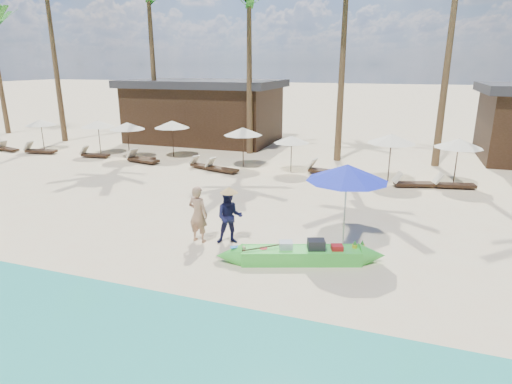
% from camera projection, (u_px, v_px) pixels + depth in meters
% --- Properties ---
extents(ground, '(240.00, 240.00, 0.00)m').
position_uv_depth(ground, '(192.00, 250.00, 12.84)').
color(ground, beige).
rests_on(ground, ground).
extents(wet_sand_strip, '(240.00, 4.50, 0.01)m').
position_uv_depth(wet_sand_strip, '(73.00, 350.00, 8.32)').
color(wet_sand_strip, tan).
rests_on(wet_sand_strip, ground).
extents(green_canoe, '(5.12, 2.09, 0.68)m').
position_uv_depth(green_canoe, '(301.00, 255.00, 11.98)').
color(green_canoe, '#42D942').
rests_on(green_canoe, ground).
extents(tourist, '(0.70, 0.51, 1.79)m').
position_uv_depth(tourist, '(198.00, 214.00, 13.23)').
color(tourist, tan).
rests_on(tourist, ground).
extents(vendor_green, '(1.00, 0.89, 1.69)m').
position_uv_depth(vendor_green, '(229.00, 217.00, 13.11)').
color(vendor_green, '#16163C').
rests_on(vendor_green, ground).
extents(blue_umbrella, '(2.39, 2.39, 2.58)m').
position_uv_depth(blue_umbrella, '(347.00, 173.00, 12.40)').
color(blue_umbrella, '#99999E').
rests_on(blue_umbrella, ground).
extents(resort_parasol_1, '(1.90, 1.90, 1.96)m').
position_uv_depth(resort_parasol_1, '(41.00, 122.00, 27.43)').
color(resort_parasol_1, '#342015').
rests_on(resort_parasol_1, ground).
extents(lounger_1_right, '(1.73, 0.89, 0.56)m').
position_uv_depth(lounger_1_right, '(8.00, 148.00, 27.40)').
color(lounger_1_right, '#342015').
rests_on(lounger_1_right, ground).
extents(resort_parasol_2, '(2.01, 2.01, 2.07)m').
position_uv_depth(resort_parasol_2, '(98.00, 124.00, 26.09)').
color(resort_parasol_2, '#342015').
rests_on(resort_parasol_2, ground).
extents(lounger_2_left, '(2.04, 0.96, 0.67)m').
position_uv_depth(lounger_2_left, '(39.00, 150.00, 26.60)').
color(lounger_2_left, '#342015').
rests_on(lounger_2_left, ground).
extents(resort_parasol_3, '(2.05, 2.05, 2.11)m').
position_uv_depth(resort_parasol_3, '(127.00, 126.00, 24.86)').
color(resort_parasol_3, '#342015').
rests_on(resort_parasol_3, ground).
extents(lounger_3_left, '(1.78, 0.70, 0.59)m').
position_uv_depth(lounger_3_left, '(94.00, 154.00, 25.50)').
color(lounger_3_left, '#342015').
rests_on(lounger_3_left, ground).
extents(lounger_3_right, '(1.71, 0.75, 0.56)m').
position_uv_depth(lounger_3_right, '(139.00, 157.00, 24.65)').
color(lounger_3_right, '#342015').
rests_on(lounger_3_right, ground).
extents(resort_parasol_4, '(2.09, 2.09, 2.16)m').
position_uv_depth(resort_parasol_4, '(172.00, 124.00, 25.21)').
color(resort_parasol_4, '#342015').
rests_on(resort_parasol_4, ground).
extents(lounger_4_left, '(2.07, 0.98, 0.68)m').
position_uv_depth(lounger_4_left, '(142.00, 159.00, 24.13)').
color(lounger_4_left, '#342015').
rests_on(lounger_4_left, ground).
extents(lounger_4_right, '(1.77, 1.00, 0.57)m').
position_uv_depth(lounger_4_right, '(203.00, 165.00, 22.79)').
color(lounger_4_right, '#342015').
rests_on(lounger_4_right, ground).
extents(resort_parasol_5, '(2.07, 2.07, 2.13)m').
position_uv_depth(resort_parasol_5, '(243.00, 131.00, 22.73)').
color(resort_parasol_5, '#342015').
rests_on(resort_parasol_5, ground).
extents(lounger_5_left, '(1.91, 0.98, 0.62)m').
position_uv_depth(lounger_5_left, '(220.00, 168.00, 22.08)').
color(lounger_5_left, '#342015').
rests_on(lounger_5_left, ground).
extents(resort_parasol_6, '(1.82, 1.82, 1.87)m').
position_uv_depth(resort_parasol_6, '(292.00, 139.00, 21.68)').
color(resort_parasol_6, '#342015').
rests_on(resort_parasol_6, ground).
extents(lounger_6_left, '(2.06, 0.92, 0.68)m').
position_uv_depth(lounger_6_left, '(325.00, 170.00, 21.56)').
color(lounger_6_left, '#342015').
rests_on(lounger_6_left, ground).
extents(lounger_6_right, '(1.80, 0.92, 0.59)m').
position_uv_depth(lounger_6_right, '(357.00, 178.00, 20.19)').
color(lounger_6_right, '#342015').
rests_on(lounger_6_right, ground).
extents(resort_parasol_7, '(2.21, 2.21, 2.28)m').
position_uv_depth(resort_parasol_7, '(392.00, 139.00, 19.72)').
color(resort_parasol_7, '#342015').
rests_on(resort_parasol_7, ground).
extents(lounger_7_left, '(1.98, 0.94, 0.65)m').
position_uv_depth(lounger_7_left, '(351.00, 177.00, 20.30)').
color(lounger_7_left, '#342015').
rests_on(lounger_7_left, ground).
extents(lounger_7_right, '(1.88, 1.07, 0.61)m').
position_uv_depth(lounger_7_right, '(411.00, 183.00, 19.35)').
color(lounger_7_right, '#342015').
rests_on(lounger_7_right, ground).
extents(resort_parasol_8, '(2.10, 2.10, 2.17)m').
position_uv_depth(resort_parasol_8, '(459.00, 143.00, 19.13)').
color(resort_parasol_8, '#342015').
rests_on(resort_parasol_8, ground).
extents(lounger_8_left, '(1.88, 0.90, 0.61)m').
position_uv_depth(lounger_8_left, '(452.00, 184.00, 19.16)').
color(lounger_8_left, '#342015').
rests_on(lounger_8_left, ground).
extents(palm_2, '(2.08, 2.08, 11.33)m').
position_uv_depth(palm_2, '(149.00, 1.00, 27.14)').
color(palm_2, brown).
rests_on(palm_2, ground).
extents(palm_3, '(2.08, 2.08, 10.52)m').
position_uv_depth(palm_3, '(249.00, 5.00, 24.35)').
color(palm_3, brown).
rests_on(palm_3, ground).
extents(pavilion_west, '(10.80, 6.60, 4.30)m').
position_uv_depth(pavilion_west, '(204.00, 110.00, 30.57)').
color(pavilion_west, '#342015').
rests_on(pavilion_west, ground).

